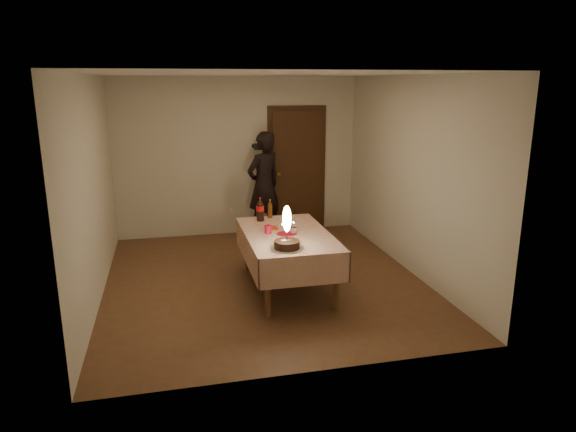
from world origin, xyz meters
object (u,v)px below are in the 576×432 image
at_px(red_cup, 268,229).
at_px(photographer, 264,186).
at_px(amber_bottle_left, 270,209).
at_px(clear_cup, 294,231).
at_px(cola_bottle, 260,210).
at_px(dining_table, 287,241).
at_px(red_plate, 286,234).
at_px(birthday_cake, 287,239).

relative_size(red_cup, photographer, 0.06).
bearing_deg(photographer, amber_bottle_left, -97.29).
distance_m(clear_cup, amber_bottle_left, 0.85).
height_order(red_cup, clear_cup, red_cup).
relative_size(clear_cup, cola_bottle, 0.28).
bearing_deg(red_cup, amber_bottle_left, 76.73).
bearing_deg(clear_cup, dining_table, 128.20).
height_order(dining_table, clear_cup, clear_cup).
relative_size(cola_bottle, photographer, 0.18).
height_order(amber_bottle_left, photographer, photographer).
xyz_separation_m(clear_cup, photographer, (0.06, 2.27, 0.11)).
distance_m(dining_table, red_plate, 0.11).
height_order(clear_cup, cola_bottle, cola_bottle).
relative_size(dining_table, photographer, 0.98).
xyz_separation_m(dining_table, clear_cup, (0.07, -0.08, 0.14)).
bearing_deg(clear_cup, red_cup, 156.82).
bearing_deg(birthday_cake, photographer, 84.61).
relative_size(amber_bottle_left, photographer, 0.15).
bearing_deg(cola_bottle, dining_table, -71.24).
xyz_separation_m(cola_bottle, photographer, (0.34, 1.55, 0.00)).
xyz_separation_m(dining_table, birthday_cake, (-0.14, -0.58, 0.21)).
xyz_separation_m(red_cup, amber_bottle_left, (0.17, 0.72, 0.07)).
height_order(birthday_cake, photographer, photographer).
bearing_deg(amber_bottle_left, birthday_cake, -93.35).
xyz_separation_m(birthday_cake, red_plate, (0.11, 0.55, -0.11)).
bearing_deg(birthday_cake, dining_table, 76.71).
relative_size(red_plate, red_cup, 2.20).
distance_m(dining_table, cola_bottle, 0.72).
distance_m(dining_table, photographer, 2.21).
height_order(red_plate, red_cup, red_cup).
height_order(red_plate, amber_bottle_left, amber_bottle_left).
relative_size(dining_table, red_plate, 7.82).
relative_size(birthday_cake, red_cup, 4.86).
distance_m(dining_table, clear_cup, 0.18).
bearing_deg(clear_cup, photographer, 88.52).
bearing_deg(clear_cup, cola_bottle, 111.37).
bearing_deg(red_cup, cola_bottle, 88.83).
relative_size(dining_table, red_cup, 17.20).
xyz_separation_m(red_cup, cola_bottle, (0.01, 0.59, 0.10)).
xyz_separation_m(red_plate, photographer, (0.15, 2.23, 0.15)).
height_order(birthday_cake, amber_bottle_left, birthday_cake).
height_order(dining_table, red_plate, red_plate).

